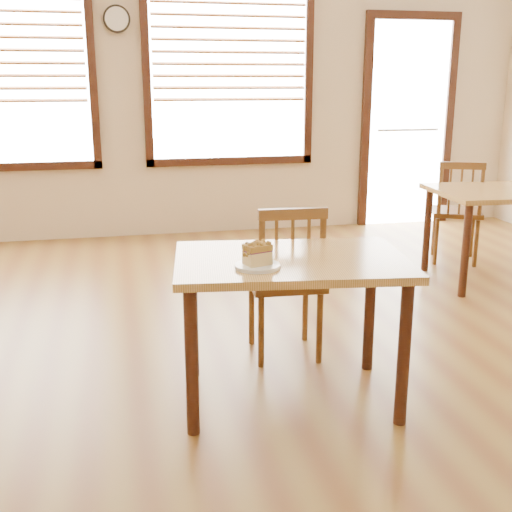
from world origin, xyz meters
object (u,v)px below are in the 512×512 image
Objects in this scene: wall_clock at (117,19)px; plate at (257,266)px; cafe_chair_main at (286,280)px; cake_slice at (257,253)px; cafe_chair_second at (457,211)px; cafe_table_main at (291,279)px.

plate is (0.50, -3.91, -1.39)m from wall_clock.
cafe_chair_main is 6.56× the size of cake_slice.
wall_clock is at bearing 97.28° from plate.
wall_clock is 4.16m from cake_slice.
wall_clock is at bearing -72.82° from cafe_chair_main.
cake_slice is (-0.00, -0.00, 0.06)m from plate.
plate is (-2.33, -2.29, 0.29)m from cafe_chair_second.
cafe_chair_second is (2.14, 2.15, -0.18)m from cafe_table_main.
cake_slice reaches higher than plate.
cafe_chair_main reaches higher than cafe_table_main.
cafe_table_main is 8.54× the size of cake_slice.
wall_clock reaches higher than plate.
plate is 0.06m from cake_slice.
cafe_chair_main is at bearing 84.31° from cafe_table_main.
cake_slice is at bearing 66.85° from cafe_chair_main.
cake_slice is at bearing -138.50° from cafe_table_main.
cake_slice is (-2.33, -2.29, 0.36)m from cafe_chair_second.
cafe_chair_main is 1.00× the size of cafe_chair_second.
wall_clock is 0.22× the size of cafe_table_main.
cafe_chair_main reaches higher than cafe_chair_second.
cafe_chair_main is (0.12, 0.51, -0.17)m from cafe_table_main.
plate is 1.49× the size of cake_slice.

